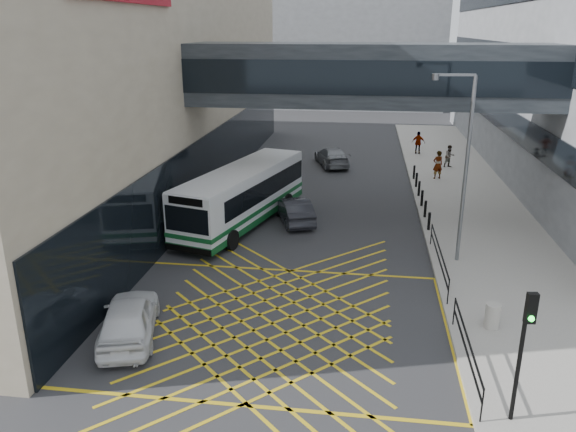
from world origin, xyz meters
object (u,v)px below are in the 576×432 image
at_px(car_white, 129,318).
at_px(car_dark, 294,210).
at_px(bus, 244,194).
at_px(street_lamp, 463,159).
at_px(traffic_light, 524,339).
at_px(car_silver, 332,156).
at_px(litter_bin, 493,316).
at_px(pedestrian_a, 438,165).
at_px(pedestrian_b, 449,156).
at_px(pedestrian_c, 418,143).

bearing_deg(car_white, car_dark, -123.20).
distance_m(bus, car_dark, 2.78).
bearing_deg(street_lamp, car_dark, 143.54).
bearing_deg(traffic_light, street_lamp, 83.76).
distance_m(car_silver, litter_bin, 24.21).
bearing_deg(traffic_light, pedestrian_a, 81.61).
xyz_separation_m(car_dark, litter_bin, (7.99, -10.25, -0.07)).
distance_m(bus, litter_bin, 14.39).
bearing_deg(pedestrian_a, bus, 21.03).
height_order(car_white, traffic_light, traffic_light).
height_order(bus, pedestrian_b, bus).
xyz_separation_m(car_white, litter_bin, (11.90, 2.02, -0.14)).
xyz_separation_m(car_silver, traffic_light, (6.41, -28.07, 1.84)).
bearing_deg(litter_bin, bus, 137.39).
bearing_deg(pedestrian_c, street_lamp, 100.48).
bearing_deg(pedestrian_c, pedestrian_a, 105.83).
bearing_deg(bus, pedestrian_c, 75.32).
xyz_separation_m(bus, car_white, (-1.34, -11.73, -0.84)).
xyz_separation_m(traffic_light, litter_bin, (0.44, 4.84, -1.97)).
height_order(pedestrian_a, pedestrian_c, pedestrian_a).
relative_size(car_white, traffic_light, 1.25).
relative_size(bus, car_silver, 2.33).
bearing_deg(traffic_light, litter_bin, 78.35).
relative_size(traffic_light, street_lamp, 0.47).
height_order(car_dark, traffic_light, traffic_light).
relative_size(car_white, pedestrian_c, 2.60).
xyz_separation_m(car_silver, street_lamp, (6.36, -17.43, 3.93)).
bearing_deg(pedestrian_a, litter_bin, 67.28).
bearing_deg(bus, street_lamp, -5.86).
bearing_deg(pedestrian_b, car_silver, 155.46).
distance_m(car_silver, traffic_light, 28.85).
bearing_deg(car_silver, pedestrian_b, 163.06).
height_order(traffic_light, street_lamp, street_lamp).
bearing_deg(car_dark, street_lamp, 129.77).
distance_m(litter_bin, pedestrian_c, 27.48).
height_order(car_dark, street_lamp, street_lamp).
xyz_separation_m(car_dark, street_lamp, (7.50, -4.46, 3.98)).
bearing_deg(litter_bin, car_white, -170.38).
xyz_separation_m(litter_bin, pedestrian_b, (1.58, 23.19, 0.36)).
xyz_separation_m(street_lamp, pedestrian_b, (2.07, 17.40, -3.69)).
bearing_deg(car_silver, traffic_light, 86.16).
distance_m(car_dark, car_silver, 13.03).
xyz_separation_m(bus, pedestrian_c, (10.29, 17.75, -0.53)).
height_order(street_lamp, litter_bin, street_lamp).
xyz_separation_m(bus, car_silver, (3.72, 13.51, -0.86)).
height_order(car_dark, car_silver, car_silver).
xyz_separation_m(car_white, car_dark, (3.91, 12.26, -0.06)).
height_order(car_silver, pedestrian_b, pedestrian_b).
bearing_deg(car_silver, street_lamp, 93.34).
distance_m(car_white, car_silver, 25.74).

